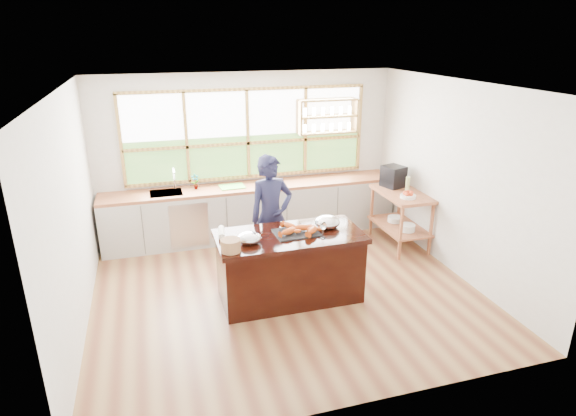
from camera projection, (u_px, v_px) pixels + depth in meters
name	position (u px, v px, depth m)	size (l,w,h in m)	color
ground_plane	(285.00, 290.00, 6.53)	(5.00, 5.00, 0.00)	olive
room_shell	(276.00, 155.00, 6.39)	(5.02, 4.52, 2.71)	silver
back_counter	(252.00, 210.00, 8.11)	(4.90, 0.63, 0.90)	#A7A49D
right_shelf_unit	(401.00, 210.00, 7.70)	(0.62, 1.10, 0.90)	#A65B38
island	(290.00, 266.00, 6.19)	(1.85, 0.90, 0.90)	black
cook	(271.00, 216.00, 6.69)	(0.64, 0.42, 1.75)	#1A1B38
potted_plant	(195.00, 182.00, 7.73)	(0.13, 0.09, 0.25)	slate
cutting_board	(232.00, 187.00, 7.87)	(0.40, 0.30, 0.01)	#60C745
espresso_machine	(393.00, 176.00, 7.83)	(0.30, 0.32, 0.35)	black
wine_bottle	(408.00, 185.00, 7.52)	(0.07, 0.07, 0.27)	#A4B05D
fruit_bowl	(408.00, 195.00, 7.34)	(0.24, 0.24, 0.11)	white
slate_board	(297.00, 233.00, 6.06)	(0.55, 0.40, 0.02)	black
lobster_pile	(298.00, 229.00, 6.05)	(0.52, 0.44, 0.08)	#C34A0B
mixing_bowl_left	(249.00, 238.00, 5.78)	(0.29, 0.29, 0.14)	silver
mixing_bowl_right	(327.00, 222.00, 6.23)	(0.33, 0.33, 0.16)	silver
wine_glass	(323.00, 226.00, 5.86)	(0.08, 0.08, 0.22)	white
wicker_basket	(231.00, 245.00, 5.54)	(0.23, 0.23, 0.15)	#9D653E
parchment_roll	(221.00, 232.00, 5.99)	(0.08, 0.08, 0.30)	white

